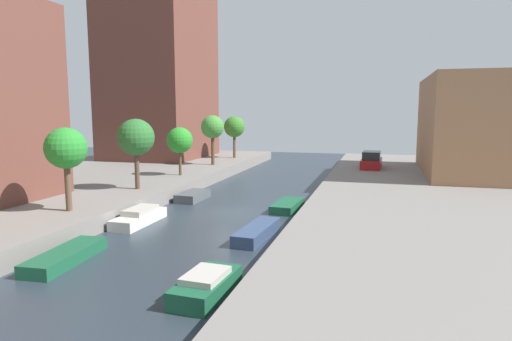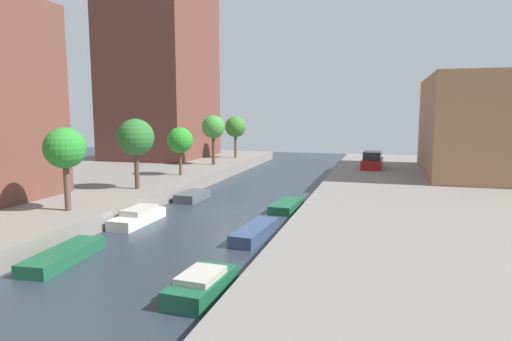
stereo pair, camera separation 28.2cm
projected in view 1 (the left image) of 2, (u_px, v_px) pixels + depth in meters
The scene contains 17 objects.
ground_plane at pixel (229, 213), 28.52m from camera, with size 84.00×84.00×0.00m, color #28333D.
quay_left at pixel (35, 193), 32.46m from camera, with size 20.00×64.00×1.00m, color gray.
quay_right at pixel (486, 220), 24.45m from camera, with size 20.00×64.00×1.00m, color gray.
apartment_tower_far at pixel (160, 72), 51.98m from camera, with size 10.00×12.54×19.92m, color brown.
low_block_right at pixel (486, 126), 38.34m from camera, with size 10.00×15.48×8.46m, color #9E704C.
street_tree_1 at pixel (66, 149), 24.13m from camera, with size 2.26×2.26×4.62m.
street_tree_2 at pixel (136, 138), 31.01m from camera, with size 2.59×2.59×4.96m.
street_tree_3 at pixel (180, 140), 37.81m from camera, with size 2.22×2.22×4.12m.
street_tree_4 at pixel (212, 127), 45.10m from camera, with size 2.35×2.35×5.05m.
street_tree_5 at pixel (234, 127), 51.84m from camera, with size 2.44×2.44×4.86m.
parked_car at pixel (371, 161), 42.88m from camera, with size 2.02×4.62×1.64m.
moored_boat_left_1 at pixel (66, 256), 19.10m from camera, with size 1.74×4.52×0.56m.
moored_boat_left_2 at pixel (139, 217), 25.68m from camera, with size 1.44×4.22×0.92m.
moored_boat_left_3 at pixel (193, 196), 32.44m from camera, with size 1.59×3.19×0.61m.
moored_boat_right_1 at pixel (206, 285), 15.63m from camera, with size 1.65×3.40×0.89m.
moored_boat_right_2 at pixel (257, 232), 22.85m from camera, with size 1.50×4.46×0.61m.
moored_boat_right_3 at pixel (287, 206), 29.31m from camera, with size 1.68×3.82×0.54m.
Camera 1 is at (9.21, -26.40, 6.51)m, focal length 31.11 mm.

